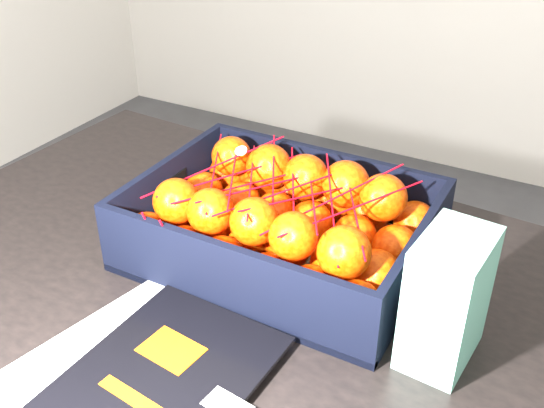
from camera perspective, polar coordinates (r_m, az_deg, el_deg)
The scene contains 6 objects.
table at distance 1.02m, azimuth -2.79°, elevation -11.51°, with size 1.24×0.87×0.75m.
magazine_stack at distance 0.82m, azimuth -11.70°, elevation -14.39°, with size 0.31×0.33×0.02m.
produce_crate at distance 0.99m, azimuth 0.84°, elevation -2.96°, with size 0.44×0.33×0.12m.
clementine_heap at distance 0.97m, azimuth 1.02°, elevation -1.54°, with size 0.41×0.31×0.13m.
mesh_net at distance 0.94m, azimuth 0.27°, elevation 1.29°, with size 0.36×0.28×0.10m.
retail_carton at distance 0.81m, azimuth 15.33°, elevation -8.20°, with size 0.08×0.12×0.18m, color white.
Camera 1 is at (0.54, -0.86, 1.34)m, focal length 42.21 mm.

